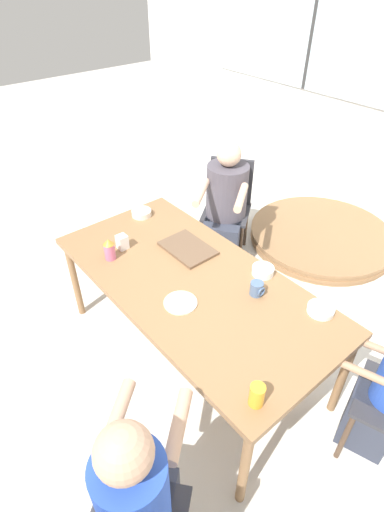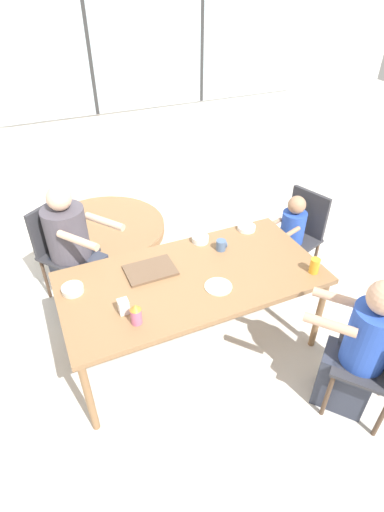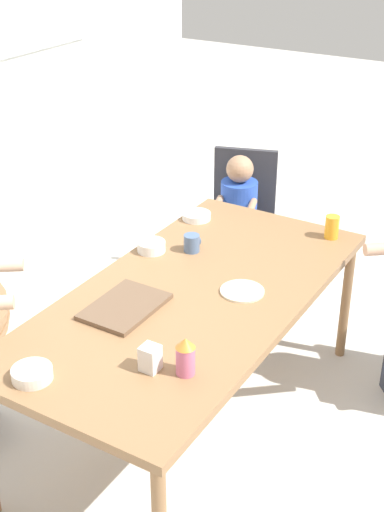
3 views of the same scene
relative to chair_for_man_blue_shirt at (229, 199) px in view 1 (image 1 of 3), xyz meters
name	(u,v)px [view 1 (image 1 of 3)]	position (x,y,z in m)	size (l,w,h in m)	color
ground_plane	(192,354)	(0.80, -1.09, -0.53)	(16.00, 16.00, 0.00)	beige
dining_table	(192,286)	(0.80, -1.09, 0.13)	(1.87, 0.92, 0.71)	olive
chair_for_man_blue_shirt	(229,199)	(0.00, 0.00, 0.00)	(0.56, 0.56, 0.88)	#333338
person_woman_green_shirt	(139,504)	(1.55, -2.00, -0.02)	(0.54, 0.57, 1.11)	#333847
person_man_blue_shirt	(225,213)	(0.10, -0.14, -0.04)	(0.65, 0.71, 1.11)	#333847
person_toddler	(382,400)	(1.93, -0.72, -0.11)	(0.43, 0.32, 0.91)	#333847
food_tray_dark	(188,248)	(0.54, -0.91, 0.20)	(0.36, 0.25, 0.02)	brown
coffee_mug	(257,289)	(1.14, -0.88, 0.23)	(0.08, 0.08, 0.08)	slate
sippy_cup	(109,249)	(0.30, -1.36, 0.26)	(0.07, 0.07, 0.15)	#CC668C
juice_glass	(257,395)	(1.62, -1.40, 0.24)	(0.07, 0.07, 0.12)	gold
milk_carton_small	(122,242)	(0.25, -1.24, 0.24)	(0.07, 0.07, 0.10)	silver
bowl_white_shallow	(142,213)	(-0.01, -0.91, 0.21)	(0.15, 0.15, 0.04)	silver
bowl_cereal	(321,309)	(1.46, -0.71, 0.20)	(0.15, 0.15, 0.03)	white
bowl_fruit	(263,271)	(1.03, -0.72, 0.21)	(0.14, 0.14, 0.05)	white
plate_tortillas	(180,303)	(0.91, -1.27, 0.19)	(0.19, 0.19, 0.01)	beige
folded_table_stack	(321,236)	(0.53, 0.79, -0.47)	(1.38, 1.38, 0.12)	olive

